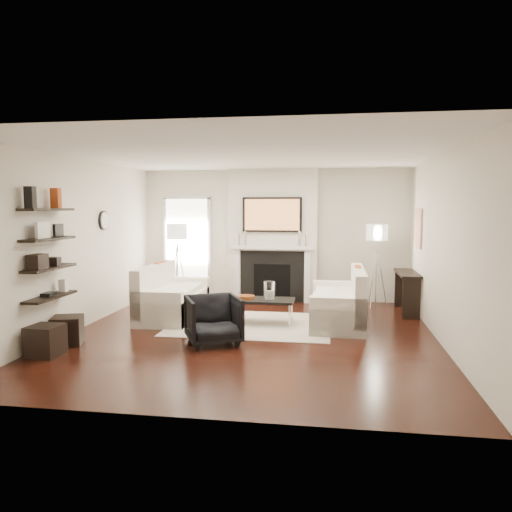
# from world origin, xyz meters

# --- Properties ---
(room_envelope) EXTENTS (6.00, 6.00, 6.00)m
(room_envelope) POSITION_xyz_m (0.00, 0.00, 1.35)
(room_envelope) COLOR black
(room_envelope) RESTS_ON ground
(chimney_breast) EXTENTS (1.80, 0.25, 2.70)m
(chimney_breast) POSITION_xyz_m (0.00, 2.88, 1.35)
(chimney_breast) COLOR silver
(chimney_breast) RESTS_ON floor
(fireplace_surround) EXTENTS (1.30, 0.02, 1.04)m
(fireplace_surround) POSITION_xyz_m (0.00, 2.74, 0.52)
(fireplace_surround) COLOR black
(fireplace_surround) RESTS_ON floor
(firebox) EXTENTS (0.75, 0.02, 0.65)m
(firebox) POSITION_xyz_m (0.00, 2.73, 0.45)
(firebox) COLOR black
(firebox) RESTS_ON floor
(mantel_pilaster_l) EXTENTS (0.12, 0.08, 1.10)m
(mantel_pilaster_l) POSITION_xyz_m (-0.72, 2.71, 0.55)
(mantel_pilaster_l) COLOR white
(mantel_pilaster_l) RESTS_ON floor
(mantel_pilaster_r) EXTENTS (0.12, 0.08, 1.10)m
(mantel_pilaster_r) POSITION_xyz_m (0.72, 2.71, 0.55)
(mantel_pilaster_r) COLOR white
(mantel_pilaster_r) RESTS_ON floor
(mantel_shelf) EXTENTS (1.70, 0.18, 0.07)m
(mantel_shelf) POSITION_xyz_m (0.00, 2.69, 1.12)
(mantel_shelf) COLOR white
(mantel_shelf) RESTS_ON chimney_breast
(tv_body) EXTENTS (1.20, 0.06, 0.70)m
(tv_body) POSITION_xyz_m (0.00, 2.71, 1.78)
(tv_body) COLOR black
(tv_body) RESTS_ON chimney_breast
(tv_screen) EXTENTS (1.10, 0.00, 0.62)m
(tv_screen) POSITION_xyz_m (0.00, 2.68, 1.78)
(tv_screen) COLOR #BF723F
(tv_screen) RESTS_ON tv_body
(candlestick_l_tall) EXTENTS (0.04, 0.04, 0.30)m
(candlestick_l_tall) POSITION_xyz_m (-0.55, 2.70, 1.30)
(candlestick_l_tall) COLOR silver
(candlestick_l_tall) RESTS_ON mantel_shelf
(candlestick_l_short) EXTENTS (0.04, 0.04, 0.24)m
(candlestick_l_short) POSITION_xyz_m (-0.68, 2.70, 1.27)
(candlestick_l_short) COLOR silver
(candlestick_l_short) RESTS_ON mantel_shelf
(candlestick_r_tall) EXTENTS (0.04, 0.04, 0.30)m
(candlestick_r_tall) POSITION_xyz_m (0.55, 2.70, 1.30)
(candlestick_r_tall) COLOR silver
(candlestick_r_tall) RESTS_ON mantel_shelf
(candlestick_r_short) EXTENTS (0.04, 0.04, 0.24)m
(candlestick_r_short) POSITION_xyz_m (0.68, 2.70, 1.27)
(candlestick_r_short) COLOR silver
(candlestick_r_short) RESTS_ON mantel_shelf
(hallway_panel) EXTENTS (0.90, 0.02, 2.10)m
(hallway_panel) POSITION_xyz_m (-1.85, 2.98, 1.05)
(hallway_panel) COLOR white
(hallway_panel) RESTS_ON floor
(door_trim_l) EXTENTS (0.06, 0.06, 2.16)m
(door_trim_l) POSITION_xyz_m (-2.33, 2.96, 1.05)
(door_trim_l) COLOR white
(door_trim_l) RESTS_ON floor
(door_trim_r) EXTENTS (0.06, 0.06, 2.16)m
(door_trim_r) POSITION_xyz_m (-1.37, 2.96, 1.05)
(door_trim_r) COLOR white
(door_trim_r) RESTS_ON floor
(door_trim_top) EXTENTS (1.02, 0.06, 0.06)m
(door_trim_top) POSITION_xyz_m (-1.85, 2.96, 2.13)
(door_trim_top) COLOR white
(door_trim_top) RESTS_ON wall_back
(rug) EXTENTS (2.60, 2.00, 0.01)m
(rug) POSITION_xyz_m (-0.10, 0.69, 0.01)
(rug) COLOR #BBAB99
(rug) RESTS_ON floor
(loveseat_left_base) EXTENTS (0.85, 1.80, 0.42)m
(loveseat_left_base) POSITION_xyz_m (-1.54, 1.02, 0.21)
(loveseat_left_base) COLOR white
(loveseat_left_base) RESTS_ON floor
(loveseat_left_back) EXTENTS (0.18, 1.80, 0.80)m
(loveseat_left_back) POSITION_xyz_m (-1.87, 1.02, 0.53)
(loveseat_left_back) COLOR white
(loveseat_left_back) RESTS_ON floor
(loveseat_left_arm_n) EXTENTS (0.85, 0.18, 0.60)m
(loveseat_left_arm_n) POSITION_xyz_m (-1.54, 0.21, 0.30)
(loveseat_left_arm_n) COLOR white
(loveseat_left_arm_n) RESTS_ON floor
(loveseat_left_arm_s) EXTENTS (0.85, 0.18, 0.60)m
(loveseat_left_arm_s) POSITION_xyz_m (-1.54, 1.83, 0.30)
(loveseat_left_arm_s) COLOR white
(loveseat_left_arm_s) RESTS_ON floor
(loveseat_left_cushion) EXTENTS (0.63, 1.44, 0.10)m
(loveseat_left_cushion) POSITION_xyz_m (-1.49, 1.02, 0.47)
(loveseat_left_cushion) COLOR white
(loveseat_left_cushion) RESTS_ON loveseat_left_base
(pillow_left_orange) EXTENTS (0.10, 0.42, 0.42)m
(pillow_left_orange) POSITION_xyz_m (-1.87, 1.32, 0.73)
(pillow_left_orange) COLOR #9B3C13
(pillow_left_orange) RESTS_ON loveseat_left_cushion
(pillow_left_charcoal) EXTENTS (0.10, 0.40, 0.40)m
(pillow_left_charcoal) POSITION_xyz_m (-1.87, 0.72, 0.72)
(pillow_left_charcoal) COLOR black
(pillow_left_charcoal) RESTS_ON loveseat_left_cushion
(loveseat_right_base) EXTENTS (0.85, 1.80, 0.42)m
(loveseat_right_base) POSITION_xyz_m (1.31, 0.94, 0.21)
(loveseat_right_base) COLOR white
(loveseat_right_base) RESTS_ON floor
(loveseat_right_back) EXTENTS (0.18, 1.80, 0.80)m
(loveseat_right_back) POSITION_xyz_m (1.64, 0.94, 0.53)
(loveseat_right_back) COLOR white
(loveseat_right_back) RESTS_ON floor
(loveseat_right_arm_n) EXTENTS (0.85, 0.18, 0.60)m
(loveseat_right_arm_n) POSITION_xyz_m (1.31, 0.13, 0.30)
(loveseat_right_arm_n) COLOR white
(loveseat_right_arm_n) RESTS_ON floor
(loveseat_right_arm_s) EXTENTS (0.85, 0.18, 0.60)m
(loveseat_right_arm_s) POSITION_xyz_m (1.31, 1.75, 0.30)
(loveseat_right_arm_s) COLOR white
(loveseat_right_arm_s) RESTS_ON floor
(loveseat_right_cushion) EXTENTS (0.63, 1.44, 0.10)m
(loveseat_right_cushion) POSITION_xyz_m (1.26, 0.94, 0.47)
(loveseat_right_cushion) COLOR white
(loveseat_right_cushion) RESTS_ON loveseat_right_base
(pillow_right_orange) EXTENTS (0.10, 0.42, 0.42)m
(pillow_right_orange) POSITION_xyz_m (1.64, 1.24, 0.73)
(pillow_right_orange) COLOR #9B3C13
(pillow_right_orange) RESTS_ON loveseat_right_cushion
(pillow_right_charcoal) EXTENTS (0.10, 0.40, 0.40)m
(pillow_right_charcoal) POSITION_xyz_m (1.64, 0.64, 0.72)
(pillow_right_charcoal) COLOR black
(pillow_right_charcoal) RESTS_ON loveseat_right_cushion
(coffee_table) EXTENTS (1.10, 0.55, 0.04)m
(coffee_table) POSITION_xyz_m (0.05, 0.77, 0.40)
(coffee_table) COLOR black
(coffee_table) RESTS_ON floor
(coffee_leg_nw) EXTENTS (0.02, 0.02, 0.38)m
(coffee_leg_nw) POSITION_xyz_m (-0.45, 0.55, 0.19)
(coffee_leg_nw) COLOR silver
(coffee_leg_nw) RESTS_ON floor
(coffee_leg_ne) EXTENTS (0.02, 0.02, 0.38)m
(coffee_leg_ne) POSITION_xyz_m (0.55, 0.55, 0.19)
(coffee_leg_ne) COLOR silver
(coffee_leg_ne) RESTS_ON floor
(coffee_leg_sw) EXTENTS (0.02, 0.02, 0.38)m
(coffee_leg_sw) POSITION_xyz_m (-0.45, 0.99, 0.19)
(coffee_leg_sw) COLOR silver
(coffee_leg_sw) RESTS_ON floor
(coffee_leg_se) EXTENTS (0.02, 0.02, 0.38)m
(coffee_leg_se) POSITION_xyz_m (0.55, 0.99, 0.19)
(coffee_leg_se) COLOR silver
(coffee_leg_se) RESTS_ON floor
(hurricane_glass) EXTENTS (0.18, 0.18, 0.32)m
(hurricane_glass) POSITION_xyz_m (0.20, 0.77, 0.56)
(hurricane_glass) COLOR white
(hurricane_glass) RESTS_ON coffee_table
(hurricane_candle) EXTENTS (0.10, 0.10, 0.15)m
(hurricane_candle) POSITION_xyz_m (0.20, 0.77, 0.50)
(hurricane_candle) COLOR white
(hurricane_candle) RESTS_ON coffee_table
(copper_bowl) EXTENTS (0.31, 0.31, 0.05)m
(copper_bowl) POSITION_xyz_m (-0.20, 0.77, 0.45)
(copper_bowl) COLOR #9E4A1A
(copper_bowl) RESTS_ON coffee_table
(armchair) EXTENTS (0.95, 0.93, 0.75)m
(armchair) POSITION_xyz_m (-0.44, -0.49, 0.37)
(armchair) COLOR black
(armchair) RESTS_ON floor
(lamp_left_post) EXTENTS (0.02, 0.02, 1.20)m
(lamp_left_post) POSITION_xyz_m (-1.85, 2.27, 0.60)
(lamp_left_post) COLOR silver
(lamp_left_post) RESTS_ON floor
(lamp_left_shade) EXTENTS (0.40, 0.40, 0.30)m
(lamp_left_shade) POSITION_xyz_m (-1.85, 2.27, 1.45)
(lamp_left_shade) COLOR white
(lamp_left_shade) RESTS_ON lamp_left_post
(lamp_left_leg_a) EXTENTS (0.25, 0.02, 1.23)m
(lamp_left_leg_a) POSITION_xyz_m (-1.74, 2.27, 0.60)
(lamp_left_leg_a) COLOR silver
(lamp_left_leg_a) RESTS_ON floor
(lamp_left_leg_b) EXTENTS (0.14, 0.22, 1.23)m
(lamp_left_leg_b) POSITION_xyz_m (-1.91, 2.37, 0.60)
(lamp_left_leg_b) COLOR silver
(lamp_left_leg_b) RESTS_ON floor
(lamp_left_leg_c) EXTENTS (0.14, 0.22, 1.23)m
(lamp_left_leg_c) POSITION_xyz_m (-1.91, 2.18, 0.60)
(lamp_left_leg_c) COLOR silver
(lamp_left_leg_c) RESTS_ON floor
(lamp_right_post) EXTENTS (0.02, 0.02, 1.20)m
(lamp_right_post) POSITION_xyz_m (2.05, 2.52, 0.60)
(lamp_right_post) COLOR silver
(lamp_right_post) RESTS_ON floor
(lamp_right_shade) EXTENTS (0.40, 0.40, 0.30)m
(lamp_right_shade) POSITION_xyz_m (2.05, 2.52, 1.45)
(lamp_right_shade) COLOR white
(lamp_right_shade) RESTS_ON lamp_right_post
(lamp_right_leg_a) EXTENTS (0.25, 0.02, 1.23)m
(lamp_right_leg_a) POSITION_xyz_m (2.16, 2.52, 0.60)
(lamp_right_leg_a) COLOR silver
(lamp_right_leg_a) RESTS_ON floor
(lamp_right_leg_b) EXTENTS (0.14, 0.22, 1.23)m
(lamp_right_leg_b) POSITION_xyz_m (2.00, 2.62, 0.60)
(lamp_right_leg_b) COLOR silver
(lamp_right_leg_b) RESTS_ON floor
(lamp_right_leg_c) EXTENTS (0.14, 0.22, 1.23)m
(lamp_right_leg_c) POSITION_xyz_m (1.99, 2.43, 0.60)
(lamp_right_leg_c) COLOR silver
(lamp_right_leg_c) RESTS_ON floor
(console_top) EXTENTS (0.35, 1.20, 0.04)m
(console_top) POSITION_xyz_m (2.57, 2.06, 0.73)
(console_top) COLOR black
(console_top) RESTS_ON floor
(console_leg_n) EXTENTS (0.30, 0.04, 0.71)m
(console_leg_n) POSITION_xyz_m (2.57, 1.51, 0.35)
(console_leg_n) COLOR black
(console_leg_n) RESTS_ON floor
(console_leg_s) EXTENTS (0.30, 0.04, 0.71)m
(console_leg_s) POSITION_xyz_m (2.57, 2.61, 0.35)
(console_leg_s) COLOR black
(console_leg_s) RESTS_ON floor
(wall_art) EXTENTS (0.03, 0.70, 0.70)m
(wall_art) POSITION_xyz_m (2.73, 2.05, 1.55)
(wall_art) COLOR tan
(wall_art) RESTS_ON wall_right
(shelf_bottom) EXTENTS (0.25, 1.00, 0.03)m
(shelf_bottom) POSITION_xyz_m (-2.62, -1.00, 0.70)
(shelf_bottom) COLOR black
(shelf_bottom) RESTS_ON wall_left
(shelf_lower) EXTENTS (0.25, 1.00, 0.04)m
(shelf_lower) POSITION_xyz_m (-2.62, -1.00, 1.10)
(shelf_lower) COLOR black
(shelf_lower) RESTS_ON wall_left
(shelf_upper) EXTENTS (0.25, 1.00, 0.04)m
(shelf_upper) POSITION_xyz_m (-2.62, -1.00, 1.50)
(shelf_upper) COLOR black
(shelf_upper) RESTS_ON wall_left
(shelf_top) EXTENTS (0.25, 1.00, 0.04)m
(shelf_top) POSITION_xyz_m (-2.62, -1.00, 1.90)
(shelf_top) COLOR black
(shelf_top) RESTS_ON wall_left
(decor_magfile_a) EXTENTS (0.12, 0.10, 0.28)m
(decor_magfile_a) POSITION_xyz_m (-2.62, -1.37, 2.06)
(decor_magfile_a) COLOR black
(decor_magfile_a) RESTS_ON shelf_top
(decor_magfile_b) EXTENTS (0.12, 0.10, 0.28)m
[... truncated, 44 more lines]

